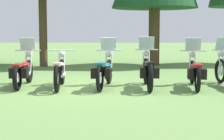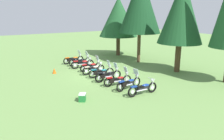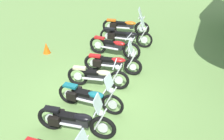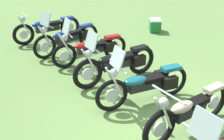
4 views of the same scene
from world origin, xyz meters
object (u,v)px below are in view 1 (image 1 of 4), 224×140
motorcycle_4 (60,72)px  motorcycle_5 (105,71)px  motorcycle_3 (23,71)px  motorcycle_7 (195,72)px  motorcycle_6 (148,71)px

motorcycle_4 → motorcycle_5: motorcycle_5 is taller
motorcycle_4 → motorcycle_5: bearing=-91.1°
motorcycle_3 → motorcycle_4: bearing=-104.7°
motorcycle_4 → motorcycle_7: motorcycle_7 is taller
motorcycle_3 → motorcycle_6: 3.46m
motorcycle_5 → motorcycle_7: motorcycle_5 is taller
motorcycle_4 → motorcycle_6: 2.40m
motorcycle_3 → motorcycle_6: size_ratio=0.96×
motorcycle_4 → motorcycle_3: bearing=74.1°
motorcycle_7 → motorcycle_4: bearing=96.9°
motorcycle_4 → motorcycle_7: bearing=-92.8°
motorcycle_3 → motorcycle_4: motorcycle_3 is taller
motorcycle_6 → motorcycle_3: bearing=87.0°
motorcycle_5 → motorcycle_3: bearing=93.0°
motorcycle_4 → motorcycle_6: bearing=-93.1°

